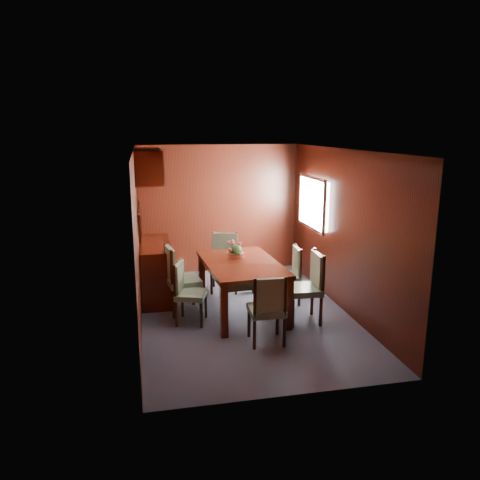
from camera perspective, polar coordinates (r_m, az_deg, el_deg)
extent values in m
plane|color=#3A3F50|center=(7.05, 0.54, -8.92)|extent=(4.50, 4.50, 0.00)
cube|color=black|center=(6.54, -12.38, 0.01)|extent=(0.02, 4.50, 2.40)
cube|color=black|center=(7.16, 12.38, 1.16)|extent=(0.02, 4.50, 2.40)
cube|color=black|center=(8.86, -2.56, 3.79)|extent=(3.00, 0.02, 2.40)
cube|color=black|center=(4.60, 6.59, -5.48)|extent=(3.00, 0.02, 2.40)
cube|color=black|center=(6.53, 0.58, 10.95)|extent=(3.00, 4.50, 0.02)
cube|color=white|center=(8.10, 9.19, 4.51)|extent=(0.14, 1.10, 0.80)
cube|color=#B2B2B7|center=(8.08, 8.72, 4.50)|extent=(0.04, 1.20, 0.90)
cube|color=black|center=(7.50, -12.15, 2.36)|extent=(0.03, 1.36, 0.41)
cube|color=silver|center=(7.50, -12.01, 2.36)|extent=(0.01, 1.30, 0.35)
cube|color=#340F06|center=(7.39, -11.14, 8.90)|extent=(0.40, 1.40, 0.50)
cube|color=#340F06|center=(7.70, -10.21, -3.63)|extent=(0.48, 1.40, 0.90)
cube|color=#340F06|center=(6.17, -1.97, -8.69)|extent=(0.10, 0.10, 0.72)
cube|color=#340F06|center=(6.43, 5.98, -7.84)|extent=(0.10, 0.10, 0.72)
cube|color=#340F06|center=(7.58, -4.69, -4.46)|extent=(0.10, 0.10, 0.72)
cube|color=#340F06|center=(7.79, 1.89, -3.93)|extent=(0.10, 0.10, 0.72)
cube|color=black|center=(6.87, 0.19, -3.62)|extent=(1.01, 1.60, 0.10)
cube|color=#340F06|center=(6.85, 0.19, -2.95)|extent=(1.15, 1.73, 0.06)
cylinder|color=black|center=(6.93, -7.04, -7.87)|extent=(0.04, 0.04, 0.36)
cylinder|color=black|center=(6.60, -7.76, -9.01)|extent=(0.04, 0.04, 0.36)
cylinder|color=black|center=(6.86, -4.18, -8.02)|extent=(0.04, 0.04, 0.36)
cylinder|color=black|center=(6.53, -4.76, -9.19)|extent=(0.04, 0.04, 0.36)
cube|color=slate|center=(6.64, -5.98, -6.65)|extent=(0.51, 0.52, 0.07)
cylinder|color=black|center=(6.77, -7.23, -4.15)|extent=(0.04, 0.04, 0.48)
cylinder|color=black|center=(6.43, -7.97, -5.13)|extent=(0.04, 0.04, 0.48)
cube|color=slate|center=(6.59, -7.44, -4.48)|extent=(0.17, 0.38, 0.40)
cylinder|color=black|center=(7.27, -8.81, -6.66)|extent=(0.05, 0.05, 0.41)
cylinder|color=black|center=(6.88, -8.07, -7.81)|extent=(0.05, 0.05, 0.41)
cylinder|color=black|center=(7.35, -5.72, -6.32)|extent=(0.05, 0.05, 0.41)
cylinder|color=black|center=(6.97, -4.81, -7.44)|extent=(0.05, 0.05, 0.41)
cube|color=slate|center=(7.02, -6.92, -4.98)|extent=(0.54, 0.55, 0.08)
cylinder|color=black|center=(7.10, -9.06, -2.52)|extent=(0.05, 0.05, 0.55)
cylinder|color=black|center=(6.70, -8.31, -3.47)|extent=(0.05, 0.05, 0.55)
cube|color=slate|center=(6.89, -8.53, -2.80)|extent=(0.13, 0.45, 0.47)
cylinder|color=black|center=(6.65, 9.82, -8.66)|extent=(0.05, 0.05, 0.41)
cylinder|color=black|center=(7.02, 8.76, -7.40)|extent=(0.05, 0.05, 0.41)
cylinder|color=black|center=(6.54, 6.46, -8.92)|extent=(0.05, 0.05, 0.41)
cylinder|color=black|center=(6.92, 5.58, -7.63)|extent=(0.05, 0.05, 0.41)
cube|color=slate|center=(6.69, 7.73, -6.01)|extent=(0.49, 0.51, 0.08)
cylinder|color=black|center=(6.47, 10.10, -4.21)|extent=(0.05, 0.05, 0.55)
cylinder|color=black|center=(6.85, 9.01, -3.17)|extent=(0.05, 0.05, 0.55)
cube|color=slate|center=(6.65, 9.37, -3.51)|extent=(0.09, 0.44, 0.46)
cylinder|color=black|center=(7.32, 7.22, -6.65)|extent=(0.04, 0.04, 0.36)
cylinder|color=black|center=(7.66, 6.58, -5.70)|extent=(0.04, 0.04, 0.36)
cylinder|color=black|center=(7.25, 4.47, -6.79)|extent=(0.04, 0.04, 0.36)
cylinder|color=black|center=(7.59, 3.95, -5.83)|extent=(0.04, 0.04, 0.36)
cube|color=slate|center=(7.38, 5.59, -4.49)|extent=(0.45, 0.47, 0.07)
cylinder|color=black|center=(7.17, 7.41, -3.03)|extent=(0.04, 0.04, 0.49)
cylinder|color=black|center=(7.52, 6.74, -2.23)|extent=(0.04, 0.04, 0.49)
cube|color=slate|center=(7.34, 6.93, -2.49)|extent=(0.09, 0.40, 0.41)
cylinder|color=black|center=(5.92, 1.78, -11.53)|extent=(0.04, 0.04, 0.37)
cylinder|color=black|center=(6.00, 5.44, -11.22)|extent=(0.04, 0.04, 0.37)
cylinder|color=black|center=(6.24, 1.10, -10.14)|extent=(0.04, 0.04, 0.37)
cylinder|color=black|center=(6.32, 4.57, -9.87)|extent=(0.04, 0.04, 0.37)
cube|color=slate|center=(6.02, 3.26, -8.55)|extent=(0.46, 0.44, 0.08)
cylinder|color=black|center=(5.72, 1.83, -7.08)|extent=(0.04, 0.04, 0.50)
cylinder|color=black|center=(5.80, 5.57, -6.82)|extent=(0.04, 0.04, 0.50)
cube|color=slate|center=(5.77, 3.68, -6.71)|extent=(0.40, 0.07, 0.42)
cylinder|color=black|center=(8.11, -0.39, -4.41)|extent=(0.04, 0.04, 0.39)
cylinder|color=black|center=(8.14, -3.24, -4.37)|extent=(0.04, 0.04, 0.39)
cylinder|color=black|center=(7.75, -0.49, -5.28)|extent=(0.04, 0.04, 0.39)
cylinder|color=black|center=(7.77, -3.48, -5.24)|extent=(0.04, 0.04, 0.39)
cube|color=slate|center=(7.86, -1.92, -3.03)|extent=(0.56, 0.54, 0.08)
cylinder|color=black|center=(7.98, -0.39, -0.83)|extent=(0.04, 0.04, 0.53)
cylinder|color=black|center=(8.00, -3.28, -0.80)|extent=(0.04, 0.04, 0.53)
cube|color=slate|center=(7.96, -1.85, -0.71)|extent=(0.43, 0.16, 0.44)
cylinder|color=#A74833|center=(7.07, -0.54, -1.82)|extent=(0.26, 0.26, 0.08)
sphere|color=#254918|center=(7.06, -0.54, -1.35)|extent=(0.20, 0.20, 0.20)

